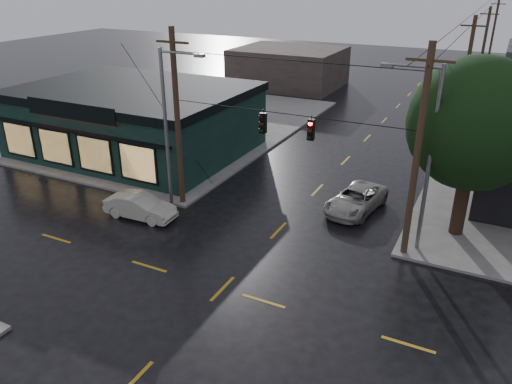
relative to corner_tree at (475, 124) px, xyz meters
The scene contains 15 objects.
ground_plane 14.27m from the corner_tree, 131.26° to the right, with size 160.00×160.00×0.00m, color black.
sidewalk_nw 30.91m from the corner_tree, 160.20° to the left, with size 28.00×28.00×0.15m, color #64625E.
pizza_shop 24.00m from the corner_tree, behind, with size 16.30×12.34×4.90m.
corner_tree is the anchor object (origin of this frame).
utility_pole_nw 16.51m from the corner_tree, 167.89° to the right, with size 2.00×0.32×10.15m, color #322216, non-canonical shape.
utility_pole_ne 7.13m from the corner_tree, 122.22° to the right, with size 2.00×0.32×10.15m, color #322216, non-canonical shape.
utility_pole_far_a 19.35m from the corner_tree, 96.35° to the left, with size 2.00×0.32×9.65m, color #322216, non-canonical shape.
utility_pole_far_b 38.80m from the corner_tree, 93.04° to the left, with size 2.00×0.32×9.15m, color #322216, non-canonical shape.
utility_pole_far_c 58.62m from the corner_tree, 92.00° to the left, with size 2.00×0.32×9.15m, color #322216, non-canonical shape.
span_signal_assembly 9.04m from the corner_tree, 159.07° to the right, with size 13.00×0.48×1.23m.
streetlight_nw 16.94m from the corner_tree, 165.64° to the right, with size 5.40×0.30×9.15m, color gray, non-canonical shape.
streetlight_ne 6.71m from the corner_tree, 121.26° to the right, with size 5.40×0.30×9.15m, color gray, non-canonical shape.
bg_building_west 37.93m from the corner_tree, 126.66° to the left, with size 12.00×10.00×4.40m, color #342826.
sedan_cream 17.93m from the corner_tree, 160.17° to the right, with size 1.45×4.15×1.37m, color #B9B5A2.
suv_silver 7.73m from the corner_tree, behind, with size 2.25×4.88×1.36m, color gray.
Camera 1 is at (9.47, -15.66, 12.79)m, focal length 35.00 mm.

